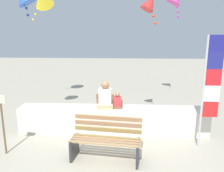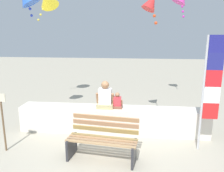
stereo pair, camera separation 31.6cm
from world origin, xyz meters
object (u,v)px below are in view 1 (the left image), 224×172
person_child (117,102)px  kite_red (150,3)px  sign_post (3,120)px  park_bench (106,140)px  flag_banner (209,84)px  person_adult (105,98)px

person_child → kite_red: 2.76m
sign_post → park_bench: bearing=-1.4°
person_child → kite_red: size_ratio=0.52×
park_bench → flag_banner: (2.30, 0.62, 1.14)m
person_child → flag_banner: flag_banner is taller
park_bench → kite_red: size_ratio=1.84×
flag_banner → kite_red: size_ratio=3.10×
park_bench → sign_post: (-2.28, 0.06, 0.40)m
person_child → sign_post: sign_post is taller
sign_post → flag_banner: bearing=7.0°
flag_banner → kite_red: kite_red is taller
person_adult → person_child: bearing=0.1°
person_adult → flag_banner: flag_banner is taller
person_adult → kite_red: size_ratio=0.87×
park_bench → person_adult: 1.45m
person_child → flag_banner: (2.09, -0.71, 0.68)m
person_adult → sign_post: bearing=-149.5°
kite_red → sign_post: 4.61m
person_adult → sign_post: (-2.16, -1.27, -0.18)m
flag_banner → sign_post: size_ratio=1.92×
flag_banner → park_bench: bearing=-164.9°
park_bench → kite_red: bearing=61.1°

